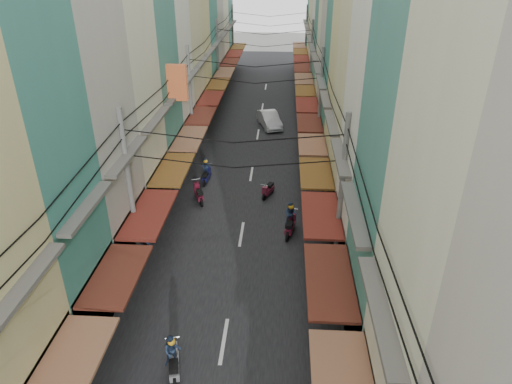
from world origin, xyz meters
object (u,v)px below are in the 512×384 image
at_px(white_car, 269,127).
at_px(traffic_sign, 360,277).
at_px(market_umbrella, 419,356).
at_px(bicycle, 381,298).

relative_size(white_car, traffic_sign, 1.87).
bearing_deg(market_umbrella, traffic_sign, 107.79).
distance_m(bicycle, market_umbrella, 5.58).
height_order(bicycle, market_umbrella, market_umbrella).
bearing_deg(traffic_sign, bicycle, 34.96).
relative_size(white_car, bicycle, 3.00).
bearing_deg(white_car, traffic_sign, -95.43).
relative_size(market_umbrella, traffic_sign, 0.86).
height_order(white_car, traffic_sign, traffic_sign).
bearing_deg(white_car, market_umbrella, -94.37).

